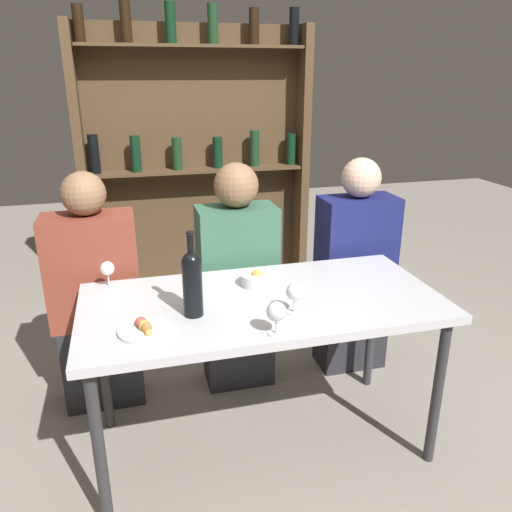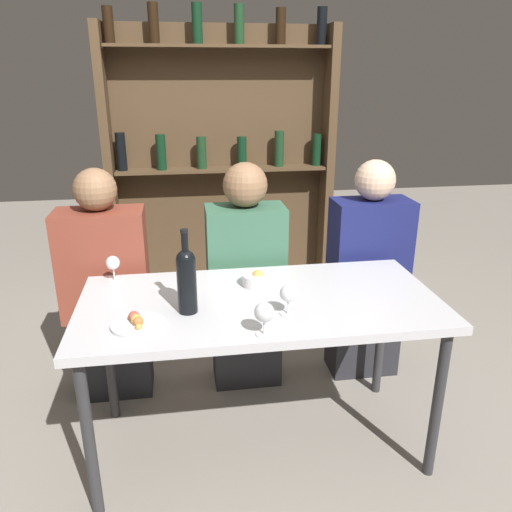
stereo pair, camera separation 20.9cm
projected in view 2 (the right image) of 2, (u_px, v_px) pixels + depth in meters
name	position (u px, v px, depth m)	size (l,w,h in m)	color
ground_plane	(259.00, 441.00, 2.30)	(10.00, 10.00, 0.00)	gray
dining_table	(260.00, 313.00, 2.07)	(1.47, 0.71, 0.72)	silver
wine_rack_wall	(221.00, 156.00, 3.58)	(1.62, 0.21, 2.02)	#4C3823
wine_bottle	(187.00, 278.00, 1.89)	(0.07, 0.07, 0.34)	black
wine_glass_0	(264.00, 313.00, 1.74)	(0.07, 0.07, 0.12)	silver
wine_glass_1	(288.00, 294.00, 1.89)	(0.07, 0.07, 0.12)	silver
wine_glass_2	(113.00, 264.00, 2.20)	(0.06, 0.06, 0.12)	silver
food_plate_0	(137.00, 323.00, 1.83)	(0.20, 0.20, 0.05)	silver
snack_bowl	(258.00, 279.00, 2.17)	(0.14, 0.14, 0.07)	white
seated_person_left	(107.00, 294.00, 2.49)	(0.42, 0.22, 1.19)	#26262B
seated_person_center	(246.00, 284.00, 2.59)	(0.39, 0.22, 1.20)	#26262B
seated_person_right	(367.00, 278.00, 2.68)	(0.40, 0.22, 1.19)	#26262B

